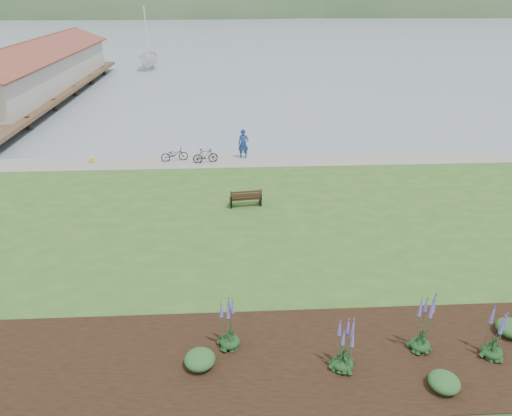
{
  "coord_description": "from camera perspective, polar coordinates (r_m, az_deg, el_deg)",
  "views": [
    {
      "loc": [
        -0.51,
        -19.82,
        10.37
      ],
      "look_at": [
        0.45,
        -1.49,
        1.3
      ],
      "focal_mm": 32.0,
      "sensor_mm": 36.0,
      "label": 1
    }
  ],
  "objects": [
    {
      "name": "pannier",
      "position": [
        30.04,
        -19.82,
        5.67
      ],
      "size": [
        0.31,
        0.37,
        0.34
      ],
      "primitive_type": "cube",
      "rotation": [
        0.0,
        0.0,
        0.36
      ],
      "color": "gold",
      "rests_on": "lawn"
    },
    {
      "name": "shrub_2",
      "position": [
        16.81,
        29.27,
        -12.96
      ],
      "size": [
        0.9,
        0.9,
        0.45
      ],
      "primitive_type": "ellipsoid",
      "color": "#1E4C21",
      "rests_on": "garden_bed"
    },
    {
      "name": "ground",
      "position": [
        22.38,
        -1.35,
        -1.32
      ],
      "size": [
        600.0,
        600.0,
        0.0
      ],
      "primitive_type": "plane",
      "color": "slate",
      "rests_on": "ground"
    },
    {
      "name": "echium_1",
      "position": [
        14.65,
        20.31,
        -13.35
      ],
      "size": [
        0.62,
        0.62,
        2.37
      ],
      "color": "#133416",
      "rests_on": "garden_bed"
    },
    {
      "name": "shrub_0",
      "position": [
        13.9,
        -7.03,
        -18.27
      ],
      "size": [
        0.9,
        0.9,
        0.45
      ],
      "primitive_type": "ellipsoid",
      "color": "#1E4C21",
      "rests_on": "garden_bed"
    },
    {
      "name": "echium_2",
      "position": [
        15.46,
        27.77,
        -14.3
      ],
      "size": [
        0.62,
        0.62,
        1.75
      ],
      "color": "#133416",
      "rests_on": "garden_bed"
    },
    {
      "name": "shrub_1",
      "position": [
        14.2,
        22.47,
        -19.46
      ],
      "size": [
        0.85,
        0.85,
        0.43
      ],
      "primitive_type": "ellipsoid",
      "color": "#1E4C21",
      "rests_on": "garden_bed"
    },
    {
      "name": "lawn",
      "position": [
        20.53,
        -1.19,
        -3.41
      ],
      "size": [
        34.0,
        20.0,
        0.4
      ],
      "primitive_type": "cube",
      "color": "#2F581F",
      "rests_on": "ground"
    },
    {
      "name": "bicycle_b",
      "position": [
        28.29,
        -6.36,
        6.51
      ],
      "size": [
        0.74,
        1.61,
        0.94
      ],
      "primitive_type": "imported",
      "rotation": [
        0.0,
        0.0,
        1.76
      ],
      "color": "black",
      "rests_on": "lawn"
    },
    {
      "name": "echium_4",
      "position": [
        13.97,
        -3.36,
        -14.17
      ],
      "size": [
        0.62,
        0.62,
        2.17
      ],
      "color": "#133416",
      "rests_on": "garden_bed"
    },
    {
      "name": "sailboat",
      "position": [
        65.53,
        -13.11,
        16.55
      ],
      "size": [
        9.45,
        9.62,
        24.9
      ],
      "primitive_type": "imported",
      "rotation": [
        0.0,
        0.0,
        0.0
      ],
      "color": "silver",
      "rests_on": "ground"
    },
    {
      "name": "garden_bed",
      "position": [
        14.56,
        12.4,
        -17.62
      ],
      "size": [
        24.0,
        4.4,
        0.04
      ],
      "primitive_type": "cube",
      "color": "black",
      "rests_on": "lawn"
    },
    {
      "name": "far_hillside",
      "position": [
        191.21,
        3.44,
        23.15
      ],
      "size": [
        580.0,
        80.0,
        38.0
      ],
      "primitive_type": null,
      "color": "#345630",
      "rests_on": "ground"
    },
    {
      "name": "echium_0",
      "position": [
        13.57,
        11.0,
        -16.55
      ],
      "size": [
        0.62,
        0.62,
        1.92
      ],
      "color": "#133416",
      "rests_on": "garden_bed"
    },
    {
      "name": "pier_pavilion",
      "position": [
        51.78,
        -26.05,
        15.19
      ],
      "size": [
        8.0,
        36.0,
        5.4
      ],
      "color": "#4C3826",
      "rests_on": "ground"
    },
    {
      "name": "shoreline_path",
      "position": [
        28.52,
        -1.8,
        5.86
      ],
      "size": [
        34.0,
        2.2,
        0.03
      ],
      "primitive_type": "cube",
      "color": "gray",
      "rests_on": "lawn"
    },
    {
      "name": "person",
      "position": [
        28.74,
        -1.59,
        8.3
      ],
      "size": [
        0.87,
        0.66,
        2.2
      ],
      "primitive_type": "imported",
      "rotation": [
        0.0,
        0.0,
        -0.14
      ],
      "color": "navy",
      "rests_on": "lawn"
    },
    {
      "name": "bicycle_a",
      "position": [
        28.89,
        -10.17,
        6.6
      ],
      "size": [
        0.9,
        1.75,
        0.87
      ],
      "primitive_type": "imported",
      "rotation": [
        0.0,
        0.0,
        1.77
      ],
      "color": "black",
      "rests_on": "lawn"
    },
    {
      "name": "park_bench",
      "position": [
        22.49,
        -1.29,
        1.3
      ],
      "size": [
        1.59,
        0.8,
        0.95
      ],
      "rotation": [
        0.0,
        0.0,
        0.12
      ],
      "color": "black",
      "rests_on": "lawn"
    }
  ]
}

